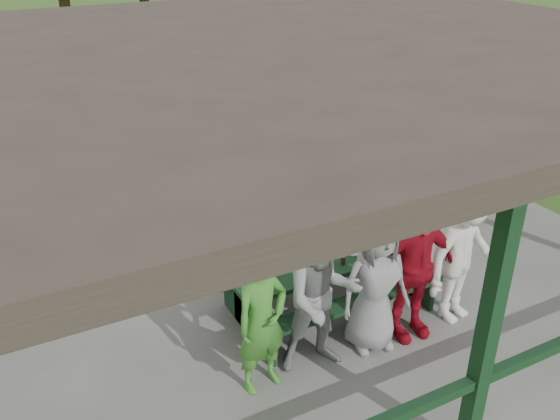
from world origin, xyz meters
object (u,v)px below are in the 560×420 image
picnic_table_far (252,216)px  contestant_white_fedora (464,253)px  picnic_table_near (329,277)px  contestant_green (262,322)px  contestant_red (413,268)px  spectator_grey (313,159)px  pickup_truck (220,83)px  spectator_blue (143,178)px  spectator_lblue (209,178)px  contestant_grey_left (322,297)px  contestant_grey_mid (375,285)px

picnic_table_far → contestant_white_fedora: (1.49, -2.92, 0.48)m
picnic_table_near → contestant_green: bearing=-147.9°
contestant_red → contestant_white_fedora: 0.75m
picnic_table_near → spectator_grey: bearing=63.1°
contestant_green → contestant_white_fedora: contestant_white_fedora is taller
picnic_table_near → contestant_white_fedora: (1.33, -0.92, 0.48)m
picnic_table_near → spectator_grey: (1.52, 2.99, 0.27)m
contestant_green → pickup_truck: 10.11m
contestant_green → spectator_grey: bearing=43.2°
contestant_white_fedora → spectator_blue: bearing=111.9°
contestant_white_fedora → pickup_truck: 9.59m
spectator_lblue → spectator_grey: bearing=-170.6°
contestant_green → spectator_grey: 4.83m
contestant_green → contestant_grey_left: bearing=-10.2°
picnic_table_far → contestant_red: size_ratio=1.32×
picnic_table_far → pickup_truck: 7.00m
contestant_green → pickup_truck: (3.44, 9.51, -0.11)m
pickup_truck → spectator_blue: bearing=125.0°
contestant_red → spectator_blue: (-2.02, 4.22, -0.08)m
contestant_grey_mid → contestant_white_fedora: (1.26, -0.07, 0.11)m
picnic_table_far → pickup_truck: size_ratio=0.41×
contestant_grey_mid → spectator_grey: bearing=79.5°
spectator_lblue → pickup_truck: size_ratio=0.27×
contestant_grey_mid → spectator_lblue: size_ratio=1.03×
contestant_grey_left → spectator_blue: bearing=113.2°
picnic_table_near → contestant_red: contestant_red is taller
contestant_red → spectator_grey: 4.00m
contestant_green → contestant_red: size_ratio=0.90×
picnic_table_far → contestant_grey_mid: (0.23, -2.86, 0.38)m
contestant_grey_left → contestant_grey_mid: (0.72, 0.01, -0.07)m
spectator_lblue → pickup_truck: (2.54, 5.72, -0.08)m
contestant_grey_mid → contestant_red: (0.51, -0.03, 0.10)m
spectator_lblue → pickup_truck: bearing=-106.9°
contestant_white_fedora → spectator_grey: (0.19, 3.92, -0.21)m
picnic_table_near → contestant_red: size_ratio=1.41×
contestant_white_fedora → spectator_lblue: (-1.82, 3.84, -0.14)m
contestant_grey_left → picnic_table_far: bearing=92.9°
contestant_grey_left → pickup_truck: bearing=86.7°
spectator_lblue → spectator_blue: spectator_blue is taller
picnic_table_far → contestant_grey_mid: size_ratio=1.47×
contestant_grey_left → spectator_blue: size_ratio=1.07×
contestant_white_fedora → spectator_grey: bearing=76.1°
picnic_table_far → contestant_red: (0.74, -2.89, 0.47)m
contestant_grey_left → contestant_red: (1.23, -0.02, 0.03)m
spectator_grey → pickup_truck: (0.54, 5.64, -0.01)m
contestant_red → contestant_white_fedora: contestant_white_fedora is taller
spectator_lblue → contestant_white_fedora: bearing=122.4°
contestant_grey_left → contestant_grey_mid: size_ratio=1.09×
contestant_green → contestant_grey_left: contestant_grey_left is taller
spectator_blue → contestant_red: bearing=124.1°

